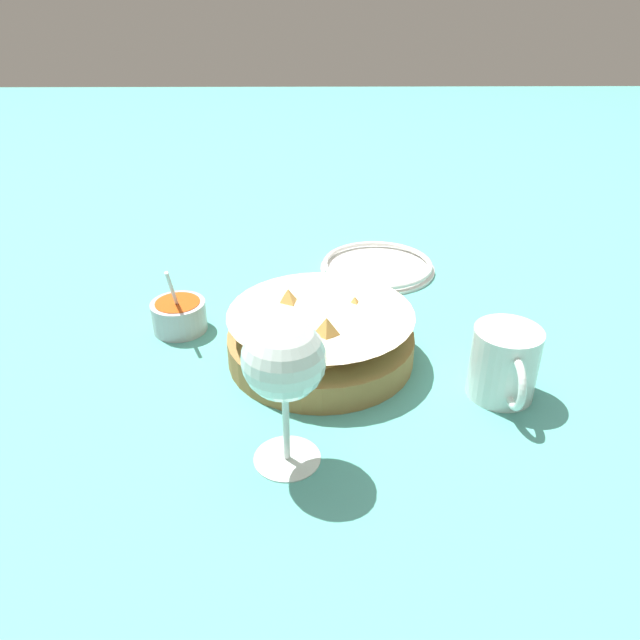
# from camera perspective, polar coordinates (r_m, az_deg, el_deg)

# --- Properties ---
(ground_plane) EXTENTS (4.00, 4.00, 0.00)m
(ground_plane) POSITION_cam_1_polar(r_m,az_deg,el_deg) (0.83, -0.58, -2.57)
(ground_plane) COLOR teal
(food_basket) EXTENTS (0.24, 0.24, 0.09)m
(food_basket) POSITION_cam_1_polar(r_m,az_deg,el_deg) (0.79, -0.02, -1.61)
(food_basket) COLOR olive
(food_basket) RESTS_ON ground_plane
(sauce_cup) EXTENTS (0.08, 0.07, 0.11)m
(sauce_cup) POSITION_cam_1_polar(r_m,az_deg,el_deg) (0.88, -12.84, 0.49)
(sauce_cup) COLOR #B7B7BC
(sauce_cup) RESTS_ON ground_plane
(wine_glass) EXTENTS (0.08, 0.08, 0.16)m
(wine_glass) POSITION_cam_1_polar(r_m,az_deg,el_deg) (0.58, -3.41, -4.02)
(wine_glass) COLOR silver
(wine_glass) RESTS_ON ground_plane
(beer_mug) EXTENTS (0.11, 0.08, 0.09)m
(beer_mug) POSITION_cam_1_polar(r_m,az_deg,el_deg) (0.75, 16.39, -4.03)
(beer_mug) COLOR silver
(beer_mug) RESTS_ON ground_plane
(side_plate) EXTENTS (0.19, 0.19, 0.01)m
(side_plate) POSITION_cam_1_polar(r_m,az_deg,el_deg) (1.04, 5.22, 4.94)
(side_plate) COLOR white
(side_plate) RESTS_ON ground_plane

